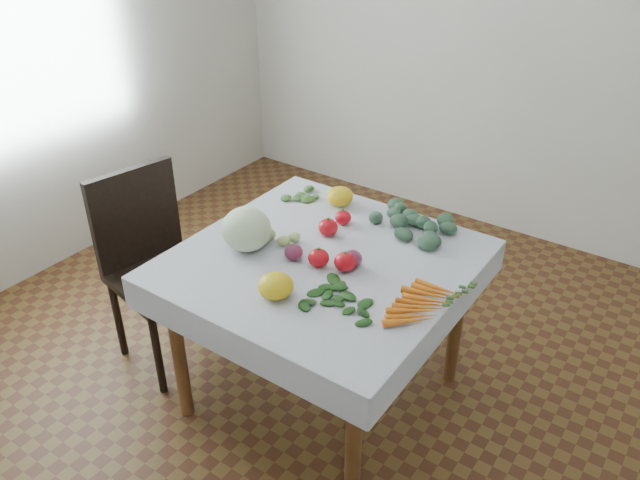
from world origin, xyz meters
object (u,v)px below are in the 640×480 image
(chair, at_px, (152,255))
(heirloom_back, at_px, (340,196))
(carrot_bunch, at_px, (422,303))
(table, at_px, (323,279))
(cabbage, at_px, (246,229))

(chair, distance_m, heirloom_back, 0.93)
(carrot_bunch, bearing_deg, table, 172.66)
(chair, bearing_deg, heirloom_back, 42.59)
(carrot_bunch, bearing_deg, heirloom_back, 144.18)
(chair, distance_m, carrot_bunch, 1.36)
(heirloom_back, bearing_deg, cabbage, -100.40)
(heirloom_back, distance_m, carrot_bunch, 0.84)
(cabbage, bearing_deg, heirloom_back, 79.60)
(heirloom_back, bearing_deg, carrot_bunch, -35.82)
(chair, height_order, carrot_bunch, chair)
(table, height_order, carrot_bunch, carrot_bunch)
(cabbage, distance_m, heirloom_back, 0.56)
(chair, bearing_deg, table, 11.55)
(heirloom_back, bearing_deg, chair, -137.41)
(carrot_bunch, bearing_deg, cabbage, -176.04)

